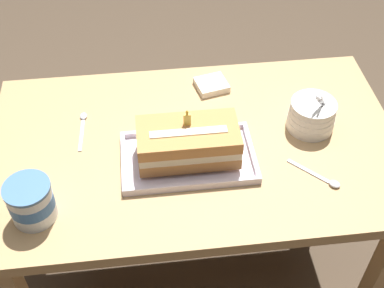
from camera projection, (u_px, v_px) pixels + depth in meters
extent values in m
plane|color=#4C3D2D|center=(195.00, 275.00, 1.96)|extent=(8.00, 8.00, 0.00)
cube|color=tan|center=(196.00, 148.00, 1.46)|extent=(1.16, 0.70, 0.04)
cube|color=tan|center=(376.00, 283.00, 1.56)|extent=(0.06, 0.06, 0.69)
cube|color=tan|center=(45.00, 172.00, 1.87)|extent=(0.06, 0.06, 0.69)
cube|color=tan|center=(321.00, 148.00, 1.96)|extent=(0.06, 0.06, 0.69)
cube|color=silver|center=(188.00, 159.00, 1.39)|extent=(0.36, 0.22, 0.01)
cube|color=silver|center=(193.00, 185.00, 1.31)|extent=(0.36, 0.01, 0.02)
cube|color=silver|center=(184.00, 130.00, 1.46)|extent=(0.36, 0.01, 0.02)
cube|color=silver|center=(124.00, 162.00, 1.37)|extent=(0.01, 0.19, 0.02)
cube|color=silver|center=(251.00, 151.00, 1.40)|extent=(0.01, 0.19, 0.02)
cube|color=#C48449|center=(188.00, 150.00, 1.37)|extent=(0.27, 0.14, 0.03)
cube|color=beige|center=(188.00, 142.00, 1.35)|extent=(0.27, 0.14, 0.02)
cube|color=#C48449|center=(188.00, 134.00, 1.33)|extent=(0.27, 0.14, 0.03)
cube|color=beige|center=(188.00, 132.00, 1.31)|extent=(0.20, 0.03, 0.00)
cube|color=#EFC64C|center=(187.00, 119.00, 1.31)|extent=(0.02, 0.01, 0.04)
ellipsoid|color=yellow|center=(187.00, 113.00, 1.30)|extent=(0.01, 0.01, 0.01)
cylinder|color=white|center=(310.00, 122.00, 1.48)|extent=(0.14, 0.14, 0.03)
cylinder|color=white|center=(311.00, 118.00, 1.47)|extent=(0.13, 0.13, 0.03)
cylinder|color=white|center=(312.00, 113.00, 1.45)|extent=(0.13, 0.13, 0.03)
cylinder|color=white|center=(313.00, 107.00, 1.44)|extent=(0.13, 0.13, 0.03)
cylinder|color=silver|center=(320.00, 103.00, 1.41)|extent=(0.05, 0.03, 0.07)
cylinder|color=silver|center=(322.00, 101.00, 1.40)|extent=(0.06, 0.04, 0.07)
cylinder|color=silver|center=(323.00, 100.00, 1.41)|extent=(0.04, 0.05, 0.08)
cylinder|color=white|center=(31.00, 203.00, 1.23)|extent=(0.11, 0.11, 0.10)
cylinder|color=#386BB2|center=(31.00, 201.00, 1.23)|extent=(0.11, 0.11, 0.04)
cylinder|color=teal|center=(26.00, 188.00, 1.19)|extent=(0.11, 0.11, 0.01)
ellipsoid|color=silver|center=(335.00, 184.00, 1.33)|extent=(0.04, 0.04, 0.01)
cube|color=silver|center=(308.00, 171.00, 1.37)|extent=(0.10, 0.10, 0.00)
ellipsoid|color=silver|center=(83.00, 116.00, 1.52)|extent=(0.02, 0.03, 0.01)
cube|color=silver|center=(82.00, 135.00, 1.46)|extent=(0.02, 0.13, 0.00)
cube|color=silver|center=(212.00, 85.00, 1.61)|extent=(0.11, 0.11, 0.02)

